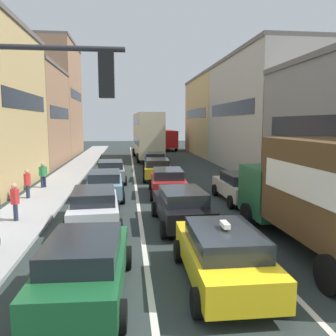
{
  "coord_description": "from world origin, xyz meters",
  "views": [
    {
      "loc": [
        -2.19,
        -6.33,
        4.07
      ],
      "look_at": [
        0.0,
        12.0,
        1.6
      ],
      "focal_mm": 36.4,
      "sensor_mm": 36.0,
      "label": 1
    }
  ],
  "objects_px": {
    "sedan_left_lane_third": "(105,184)",
    "bus_mid_queue_primary": "(147,134)",
    "taxi_centre_lane_front": "(223,254)",
    "sedan_left_lane_fourth": "(111,171)",
    "pedestrian_near_kerb": "(27,183)",
    "traffic_light_pole": "(2,137)",
    "sedan_centre_lane_fifth": "(155,161)",
    "bus_far_queue_secondary": "(165,138)",
    "sedan_left_lane_front": "(85,265)",
    "pedestrian_mid_sidewalk": "(43,174)",
    "sedan_right_lane_behind_truck": "(240,186)",
    "pedestrian_far_sidewalk": "(15,201)",
    "coupe_centre_lane_fourth": "(157,168)",
    "removalist_box_truck": "(323,192)",
    "sedan_centre_lane_second": "(182,206)",
    "hatchback_centre_lane_third": "(168,181)",
    "wagon_left_lane_second": "(94,206)"
  },
  "relations": [
    {
      "from": "sedan_left_lane_third",
      "to": "bus_mid_queue_primary",
      "type": "xyz_separation_m",
      "value": [
        3.44,
        19.24,
        2.03
      ]
    },
    {
      "from": "taxi_centre_lane_front",
      "to": "sedan_left_lane_fourth",
      "type": "xyz_separation_m",
      "value": [
        -3.51,
        15.44,
        -0.0
      ]
    },
    {
      "from": "sedan_left_lane_third",
      "to": "pedestrian_near_kerb",
      "type": "distance_m",
      "value": 4.0
    },
    {
      "from": "traffic_light_pole",
      "to": "bus_mid_queue_primary",
      "type": "xyz_separation_m",
      "value": [
        4.46,
        31.04,
        -0.99
      ]
    },
    {
      "from": "bus_mid_queue_primary",
      "to": "pedestrian_near_kerb",
      "type": "bearing_deg",
      "value": 156.87
    },
    {
      "from": "sedan_centre_lane_fifth",
      "to": "bus_far_queue_secondary",
      "type": "bearing_deg",
      "value": -5.14
    },
    {
      "from": "sedan_left_lane_front",
      "to": "pedestrian_mid_sidewalk",
      "type": "xyz_separation_m",
      "value": [
        -4.1,
        13.51,
        0.15
      ]
    },
    {
      "from": "sedan_left_lane_fourth",
      "to": "sedan_right_lane_behind_truck",
      "type": "height_order",
      "value": "same"
    },
    {
      "from": "sedan_right_lane_behind_truck",
      "to": "pedestrian_far_sidewalk",
      "type": "distance_m",
      "value": 10.66
    },
    {
      "from": "coupe_centre_lane_fourth",
      "to": "sedan_left_lane_fourth",
      "type": "height_order",
      "value": "same"
    },
    {
      "from": "traffic_light_pole",
      "to": "bus_mid_queue_primary",
      "type": "relative_size",
      "value": 0.52
    },
    {
      "from": "sedan_left_lane_front",
      "to": "sedan_left_lane_third",
      "type": "xyz_separation_m",
      "value": [
        -0.21,
        10.61,
        0.0
      ]
    },
    {
      "from": "sedan_left_lane_front",
      "to": "sedan_centre_lane_fifth",
      "type": "xyz_separation_m",
      "value": [
        3.39,
        21.47,
        0.0
      ]
    },
    {
      "from": "pedestrian_near_kerb",
      "to": "sedan_centre_lane_fifth",
      "type": "bearing_deg",
      "value": 48.15
    },
    {
      "from": "pedestrian_near_kerb",
      "to": "traffic_light_pole",
      "type": "bearing_deg",
      "value": -82.77
    },
    {
      "from": "sedan_centre_lane_fifth",
      "to": "sedan_right_lane_behind_truck",
      "type": "height_order",
      "value": "same"
    },
    {
      "from": "sedan_left_lane_front",
      "to": "sedan_left_lane_fourth",
      "type": "xyz_separation_m",
      "value": [
        -0.14,
        15.69,
        0.0
      ]
    },
    {
      "from": "removalist_box_truck",
      "to": "sedan_right_lane_behind_truck",
      "type": "xyz_separation_m",
      "value": [
        -0.13,
        7.24,
        -1.18
      ]
    },
    {
      "from": "taxi_centre_lane_front",
      "to": "bus_mid_queue_primary",
      "type": "relative_size",
      "value": 0.41
    },
    {
      "from": "taxi_centre_lane_front",
      "to": "sedan_right_lane_behind_truck",
      "type": "height_order",
      "value": "taxi_centre_lane_front"
    },
    {
      "from": "sedan_centre_lane_second",
      "to": "pedestrian_far_sidewalk",
      "type": "bearing_deg",
      "value": 78.84
    },
    {
      "from": "hatchback_centre_lane_third",
      "to": "bus_mid_queue_primary",
      "type": "bearing_deg",
      "value": 2.73
    },
    {
      "from": "wagon_left_lane_second",
      "to": "sedan_left_lane_fourth",
      "type": "height_order",
      "value": "same"
    },
    {
      "from": "bus_mid_queue_primary",
      "to": "coupe_centre_lane_fourth",
      "type": "bearing_deg",
      "value": 177.62
    },
    {
      "from": "sedan_left_lane_fourth",
      "to": "pedestrian_mid_sidewalk",
      "type": "bearing_deg",
      "value": 116.24
    },
    {
      "from": "sedan_left_lane_third",
      "to": "pedestrian_far_sidewalk",
      "type": "distance_m",
      "value": 5.41
    },
    {
      "from": "wagon_left_lane_second",
      "to": "removalist_box_truck",
      "type": "bearing_deg",
      "value": -121.73
    },
    {
      "from": "traffic_light_pole",
      "to": "pedestrian_far_sidewalk",
      "type": "height_order",
      "value": "traffic_light_pole"
    },
    {
      "from": "sedan_right_lane_behind_truck",
      "to": "pedestrian_near_kerb",
      "type": "relative_size",
      "value": 2.59
    },
    {
      "from": "removalist_box_truck",
      "to": "sedan_centre_lane_fifth",
      "type": "relative_size",
      "value": 1.76
    },
    {
      "from": "hatchback_centre_lane_third",
      "to": "pedestrian_near_kerb",
      "type": "distance_m",
      "value": 7.48
    },
    {
      "from": "removalist_box_truck",
      "to": "sedan_centre_lane_second",
      "type": "bearing_deg",
      "value": 46.47
    },
    {
      "from": "sedan_left_lane_fourth",
      "to": "sedan_centre_lane_fifth",
      "type": "xyz_separation_m",
      "value": [
        3.52,
        5.78,
        0.0
      ]
    },
    {
      "from": "removalist_box_truck",
      "to": "sedan_left_lane_fourth",
      "type": "height_order",
      "value": "removalist_box_truck"
    },
    {
      "from": "removalist_box_truck",
      "to": "bus_mid_queue_primary",
      "type": "relative_size",
      "value": 0.73
    },
    {
      "from": "sedan_right_lane_behind_truck",
      "to": "pedestrian_far_sidewalk",
      "type": "bearing_deg",
      "value": 104.63
    },
    {
      "from": "coupe_centre_lane_fourth",
      "to": "pedestrian_far_sidewalk",
      "type": "relative_size",
      "value": 2.65
    },
    {
      "from": "sedan_right_lane_behind_truck",
      "to": "sedan_centre_lane_fifth",
      "type": "bearing_deg",
      "value": 15.16
    },
    {
      "from": "bus_far_queue_secondary",
      "to": "pedestrian_mid_sidewalk",
      "type": "xyz_separation_m",
      "value": [
        -10.84,
        -30.45,
        -0.81
      ]
    },
    {
      "from": "sedan_centre_lane_fifth",
      "to": "traffic_light_pole",
      "type": "bearing_deg",
      "value": 171.81
    },
    {
      "from": "removalist_box_truck",
      "to": "wagon_left_lane_second",
      "type": "relative_size",
      "value": 1.76
    },
    {
      "from": "traffic_light_pole",
      "to": "hatchback_centre_lane_third",
      "type": "xyz_separation_m",
      "value": [
        4.49,
        12.26,
        -3.02
      ]
    },
    {
      "from": "coupe_centre_lane_fourth",
      "to": "bus_far_queue_secondary",
      "type": "bearing_deg",
      "value": -3.97
    },
    {
      "from": "wagon_left_lane_second",
      "to": "sedan_right_lane_behind_truck",
      "type": "height_order",
      "value": "same"
    },
    {
      "from": "sedan_centre_lane_second",
      "to": "bus_far_queue_secondary",
      "type": "bearing_deg",
      "value": -7.18
    },
    {
      "from": "taxi_centre_lane_front",
      "to": "sedan_left_lane_fourth",
      "type": "distance_m",
      "value": 15.83
    },
    {
      "from": "sedan_left_lane_front",
      "to": "bus_mid_queue_primary",
      "type": "height_order",
      "value": "bus_mid_queue_primary"
    },
    {
      "from": "taxi_centre_lane_front",
      "to": "sedan_centre_lane_fifth",
      "type": "distance_m",
      "value": 21.22
    },
    {
      "from": "bus_mid_queue_primary",
      "to": "pedestrian_near_kerb",
      "type": "height_order",
      "value": "bus_mid_queue_primary"
    },
    {
      "from": "taxi_centre_lane_front",
      "to": "wagon_left_lane_second",
      "type": "distance_m",
      "value": 6.55
    }
  ]
}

